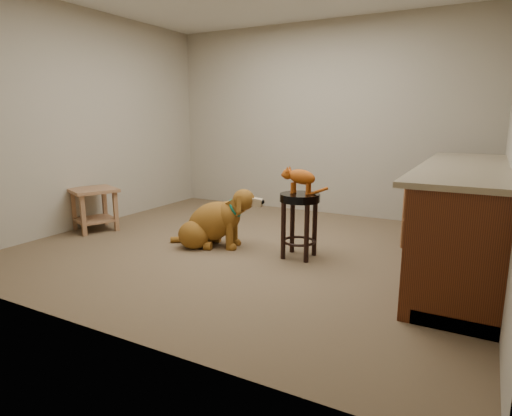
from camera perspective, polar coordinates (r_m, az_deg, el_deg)
The scene contains 8 objects.
floor at distance 4.47m, azimuth -0.69°, elevation -5.37°, with size 4.50×4.00×0.01m, color brown.
room_shell at distance 4.28m, azimuth -0.75°, elevation 16.58°, with size 4.54×4.04×2.62m.
cabinet_run at distance 4.12m, azimuth 25.88°, elevation -1.77°, with size 0.70×2.56×0.94m.
padded_stool at distance 4.10m, azimuth 5.83°, elevation -0.59°, with size 0.38×0.38×0.63m.
wood_stool at distance 4.54m, azimuth 21.75°, elevation -0.85°, with size 0.53×0.53×0.75m.
side_table at distance 5.45m, azimuth -20.80°, elevation 0.64°, with size 0.64×0.64×0.51m.
golden_retriever at distance 4.50m, azimuth -5.77°, elevation -2.01°, with size 1.03×0.59×0.67m.
tabby_kitten at distance 4.05m, azimuth 5.80°, elevation 4.06°, with size 0.45×0.18×0.28m.
Camera 1 is at (2.08, -3.72, 1.34)m, focal length 30.00 mm.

